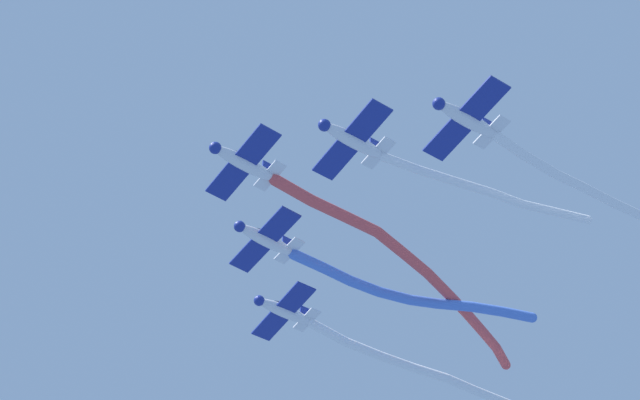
% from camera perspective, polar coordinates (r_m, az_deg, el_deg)
% --- Properties ---
extents(airplane_lead, '(5.74, 7.14, 1.85)m').
position_cam_1_polar(airplane_lead, '(66.95, -4.61, 2.25)').
color(airplane_lead, silver).
extents(smoke_trail_lead, '(23.07, 25.82, 5.41)m').
position_cam_1_polar(smoke_trail_lead, '(78.01, 6.02, -4.68)').
color(smoke_trail_lead, '#DB4C4C').
extents(airplane_left_wing, '(5.66, 7.20, 1.85)m').
position_cam_1_polar(airplane_left_wing, '(65.51, 1.92, 3.62)').
color(airplane_left_wing, silver).
extents(smoke_trail_left_wing, '(17.07, 7.08, 2.33)m').
position_cam_1_polar(smoke_trail_left_wing, '(70.69, 10.00, 0.52)').
color(smoke_trail_left_wing, white).
extents(airplane_right_wing, '(5.76, 7.11, 1.85)m').
position_cam_1_polar(airplane_right_wing, '(72.23, -3.30, -2.35)').
color(airplane_right_wing, silver).
extents(smoke_trail_right_wing, '(21.27, 8.65, 2.56)m').
position_cam_1_polar(smoke_trail_right_wing, '(78.02, 5.55, -5.59)').
color(smoke_trail_right_wing, '#4C75DB').
extents(airplane_slot, '(5.65, 7.23, 1.85)m').
position_cam_1_polar(airplane_slot, '(64.74, 8.70, 4.82)').
color(airplane_slot, silver).
extents(smoke_trail_slot, '(24.07, 15.40, 4.05)m').
position_cam_1_polar(smoke_trail_slot, '(75.04, 17.92, -0.48)').
color(smoke_trail_slot, white).
extents(airplane_trail, '(5.66, 7.24, 1.85)m').
position_cam_1_polar(airplane_trail, '(77.54, -2.19, -6.62)').
color(airplane_trail, silver).
extents(smoke_trail_trail, '(28.29, 12.20, 2.52)m').
position_cam_1_polar(smoke_trail_trail, '(84.03, 8.68, -10.88)').
color(smoke_trail_trail, white).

